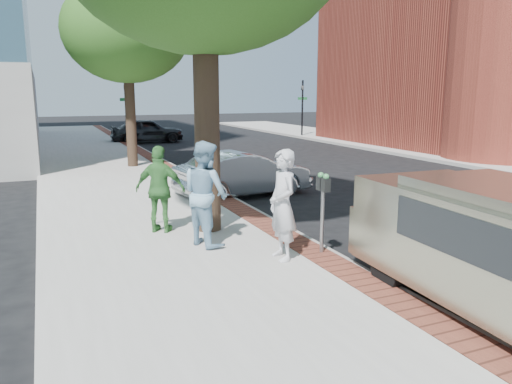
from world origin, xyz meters
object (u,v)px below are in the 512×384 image
parking_meter (323,196)px  bg_car (147,131)px  van (507,248)px  person_officer (206,193)px  sedan_silver (244,174)px  person_green (160,189)px  person_gray (283,205)px

parking_meter → bg_car: parking_meter is taller
van → person_officer: bearing=124.9°
parking_meter → van: size_ratio=0.29×
bg_car → sedan_silver: bearing=-179.6°
parking_meter → bg_car: bearing=86.7°
sedan_silver → bg_car: size_ratio=0.93×
parking_meter → person_green: 3.47m
sedan_silver → bg_car: 17.08m
person_officer → sedan_silver: size_ratio=0.50×
person_green → parking_meter: bearing=166.1°
person_green → person_gray: bearing=154.3°
parking_meter → person_gray: bearing=-177.9°
person_gray → sedan_silver: person_gray is taller
person_green → person_officer: bearing=149.7°
parking_meter → van: bearing=-71.9°
person_green → bg_car: bearing=-67.5°
person_officer → van: size_ratio=0.39×
parking_meter → sedan_silver: (0.83, 5.89, -0.54)m
van → sedan_silver: bearing=93.6°
person_gray → van: 3.53m
person_gray → van: bearing=32.5°
person_gray → person_officer: 1.66m
parking_meter → sedan_silver: parking_meter is taller
person_officer → sedan_silver: (2.61, 4.56, -0.48)m
parking_meter → person_green: size_ratio=0.81×
parking_meter → van: van is taller
parking_meter → person_officer: person_officer is taller
person_gray → person_green: person_gray is taller
person_officer → van: 5.19m
person_green → van: 6.52m
parking_meter → van: 3.22m
parking_meter → person_gray: size_ratio=0.76×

